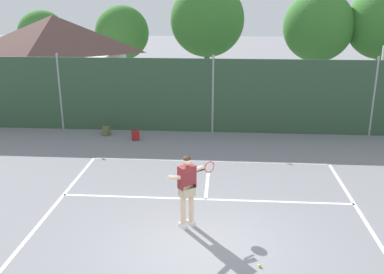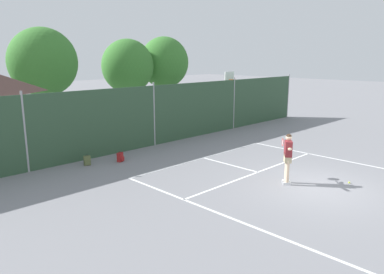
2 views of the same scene
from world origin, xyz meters
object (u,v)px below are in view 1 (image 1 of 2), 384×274
tennis_player (187,185)px  backpack_red (136,135)px  tennis_ball (260,266)px  backpack_olive (107,131)px

tennis_player → backpack_red: bearing=111.6°
tennis_player → backpack_red: 7.26m
tennis_ball → backpack_red: (-4.31, 8.31, 0.16)m
tennis_ball → backpack_olive: (-5.63, 8.83, 0.16)m
tennis_ball → backpack_red: backpack_red is taller
backpack_red → tennis_ball: bearing=-62.6°
tennis_ball → tennis_player: bearing=135.8°
tennis_ball → backpack_red: size_ratio=0.14×
tennis_ball → backpack_olive: backpack_olive is taller
tennis_player → backpack_red: size_ratio=4.01×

